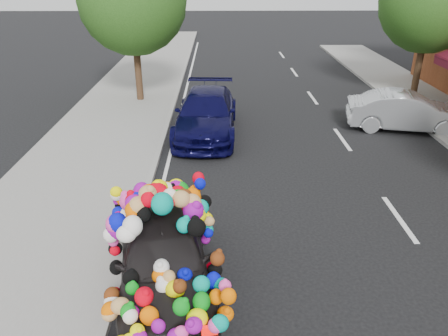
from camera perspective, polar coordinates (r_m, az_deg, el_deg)
The scene contains 9 objects.
ground at distance 10.00m, azimuth 2.35°, elevation -6.78°, with size 100.00×100.00×0.00m, color black.
sidewalk at distance 10.64m, azimuth -21.59°, elevation -6.22°, with size 4.00×60.00×0.12m, color gray.
kerb at distance 10.12m, azimuth -11.15°, elevation -6.45°, with size 0.15×60.00×0.13m, color gray.
lane_markings at distance 10.80m, azimuth 21.90°, elevation -6.13°, with size 6.00×50.00×0.01m, color silver, non-canonical shape.
tree_near_sidewalk at distance 18.32m, azimuth -11.88°, elevation 20.64°, with size 4.20×4.20×6.13m.
tree_far_b at distance 20.40m, azimuth 25.34°, elevation 18.94°, with size 4.00×4.00×5.90m.
plush_art_car at distance 7.66m, azimuth -8.06°, elevation -9.05°, with size 2.55×4.37×1.99m.
navy_sedan at distance 14.86m, azimuth -2.34°, elevation 7.14°, with size 1.99×4.90×1.42m, color black.
silver_hatchback at distance 16.48m, azimuth 22.76°, elevation 6.82°, with size 1.40×4.00×1.32m, color #B1B4B9.
Camera 1 is at (-0.53, -8.49, 5.27)m, focal length 35.00 mm.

